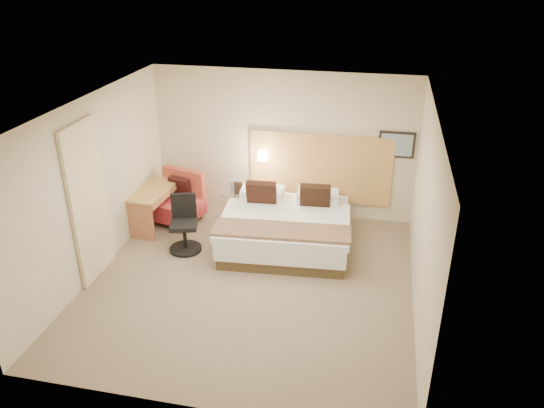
% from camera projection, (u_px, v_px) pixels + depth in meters
% --- Properties ---
extents(floor, '(4.80, 5.00, 0.02)m').
position_uv_depth(floor, '(251.00, 283.00, 8.04)').
color(floor, '#766550').
rests_on(floor, ground).
extents(ceiling, '(4.80, 5.00, 0.02)m').
position_uv_depth(ceiling, '(247.00, 107.00, 6.87)').
color(ceiling, silver).
rests_on(ceiling, floor).
extents(wall_back, '(4.80, 0.02, 2.70)m').
position_uv_depth(wall_back, '(283.00, 144.00, 9.67)').
color(wall_back, beige).
rests_on(wall_back, floor).
extents(wall_front, '(4.80, 0.02, 2.70)m').
position_uv_depth(wall_front, '(186.00, 308.00, 5.24)').
color(wall_front, beige).
rests_on(wall_front, floor).
extents(wall_left, '(0.02, 5.00, 2.70)m').
position_uv_depth(wall_left, '(93.00, 187.00, 7.91)').
color(wall_left, beige).
rests_on(wall_left, floor).
extents(wall_right, '(0.02, 5.00, 2.70)m').
position_uv_depth(wall_right, '(425.00, 218.00, 7.00)').
color(wall_right, beige).
rests_on(wall_right, floor).
extents(headboard_panel, '(2.60, 0.04, 1.30)m').
position_uv_depth(headboard_panel, '(320.00, 168.00, 9.68)').
color(headboard_panel, tan).
rests_on(headboard_panel, wall_back).
extents(art_frame, '(0.62, 0.03, 0.47)m').
position_uv_depth(art_frame, '(397.00, 145.00, 9.20)').
color(art_frame, black).
rests_on(art_frame, wall_back).
extents(art_canvas, '(0.54, 0.01, 0.39)m').
position_uv_depth(art_canvas, '(397.00, 145.00, 9.18)').
color(art_canvas, '#768DA2').
rests_on(art_canvas, wall_back).
extents(lamp_arm, '(0.02, 0.12, 0.02)m').
position_uv_depth(lamp_arm, '(263.00, 155.00, 9.74)').
color(lamp_arm, white).
rests_on(lamp_arm, wall_back).
extents(lamp_shade, '(0.15, 0.15, 0.15)m').
position_uv_depth(lamp_shade, '(262.00, 156.00, 9.69)').
color(lamp_shade, '#FFEDC6').
rests_on(lamp_shade, wall_back).
extents(curtain, '(0.06, 0.90, 2.42)m').
position_uv_depth(curtain, '(88.00, 203.00, 7.74)').
color(curtain, beige).
rests_on(curtain, wall_left).
extents(bottle_a, '(0.07, 0.07, 0.21)m').
position_uv_depth(bottle_a, '(232.00, 186.00, 9.59)').
color(bottle_a, '#7E9BC4').
rests_on(bottle_a, side_table).
extents(bottle_b, '(0.07, 0.07, 0.21)m').
position_uv_depth(bottle_b, '(235.00, 185.00, 9.62)').
color(bottle_b, '#7EA9C3').
rests_on(bottle_b, side_table).
extents(menu_folder, '(0.14, 0.07, 0.23)m').
position_uv_depth(menu_folder, '(238.00, 188.00, 9.49)').
color(menu_folder, '#3C2618').
rests_on(menu_folder, side_table).
extents(bed, '(2.24, 2.20, 1.03)m').
position_uv_depth(bed, '(286.00, 226.00, 8.96)').
color(bed, '#473823').
rests_on(bed, floor).
extents(lounge_chair, '(1.04, 0.96, 0.92)m').
position_uv_depth(lounge_chair, '(178.00, 202.00, 9.75)').
color(lounge_chair, '#A4874D').
rests_on(lounge_chair, floor).
extents(side_table, '(0.60, 0.60, 0.59)m').
position_uv_depth(side_table, '(235.00, 205.00, 9.70)').
color(side_table, silver).
rests_on(side_table, floor).
extents(desk, '(0.60, 1.19, 0.72)m').
position_uv_depth(desk, '(155.00, 197.00, 9.45)').
color(desk, '#B38D46').
rests_on(desk, floor).
extents(desk_chair, '(0.66, 0.66, 0.95)m').
position_uv_depth(desk_chair, '(184.00, 228.00, 8.77)').
color(desk_chair, black).
rests_on(desk_chair, floor).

